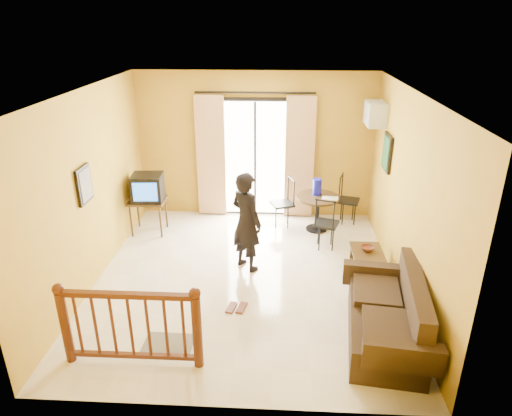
# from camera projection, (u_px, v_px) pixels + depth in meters

# --- Properties ---
(ground) EXTENTS (5.00, 5.00, 0.00)m
(ground) POSITION_uv_depth(u_px,v_px,m) (246.00, 278.00, 6.97)
(ground) COLOR beige
(ground) RESTS_ON ground
(room_shell) EXTENTS (5.00, 5.00, 5.00)m
(room_shell) POSITION_uv_depth(u_px,v_px,m) (245.00, 172.00, 6.31)
(room_shell) COLOR white
(room_shell) RESTS_ON ground
(balcony_door) EXTENTS (2.25, 0.14, 2.46)m
(balcony_door) POSITION_uv_depth(u_px,v_px,m) (255.00, 158.00, 8.75)
(balcony_door) COLOR black
(balcony_door) RESTS_ON ground
(tv_table) EXTENTS (0.64, 0.54, 0.64)m
(tv_table) POSITION_uv_depth(u_px,v_px,m) (148.00, 204.00, 8.26)
(tv_table) COLOR black
(tv_table) RESTS_ON ground
(television) EXTENTS (0.56, 0.52, 0.47)m
(television) POSITION_uv_depth(u_px,v_px,m) (148.00, 187.00, 8.13)
(television) COLOR black
(television) RESTS_ON tv_table
(picture_left) EXTENTS (0.05, 0.42, 0.52)m
(picture_left) POSITION_uv_depth(u_px,v_px,m) (84.00, 185.00, 6.30)
(picture_left) COLOR black
(picture_left) RESTS_ON room_shell
(dining_table) EXTENTS (0.80, 0.80, 0.66)m
(dining_table) POSITION_uv_depth(u_px,v_px,m) (318.00, 204.00, 8.36)
(dining_table) COLOR black
(dining_table) RESTS_ON ground
(water_jug) EXTENTS (0.16, 0.16, 0.30)m
(water_jug) POSITION_uv_depth(u_px,v_px,m) (317.00, 187.00, 8.34)
(water_jug) COLOR #1314B3
(water_jug) RESTS_ON dining_table
(serving_tray) EXTENTS (0.30, 0.22, 0.02)m
(serving_tray) POSITION_uv_depth(u_px,v_px,m) (330.00, 198.00, 8.19)
(serving_tray) COLOR white
(serving_tray) RESTS_ON dining_table
(dining_chairs) EXTENTS (1.78, 1.57, 0.95)m
(dining_chairs) POSITION_uv_depth(u_px,v_px,m) (318.00, 231.00, 8.49)
(dining_chairs) COLOR black
(dining_chairs) RESTS_ON ground
(air_conditioner) EXTENTS (0.31, 0.60, 0.40)m
(air_conditioner) POSITION_uv_depth(u_px,v_px,m) (375.00, 114.00, 7.82)
(air_conditioner) COLOR silver
(air_conditioner) RESTS_ON room_shell
(botanical_print) EXTENTS (0.05, 0.50, 0.60)m
(botanical_print) POSITION_uv_depth(u_px,v_px,m) (387.00, 153.00, 7.41)
(botanical_print) COLOR black
(botanical_print) RESTS_ON room_shell
(coffee_table) EXTENTS (0.47, 0.84, 0.38)m
(coffee_table) POSITION_uv_depth(u_px,v_px,m) (368.00, 262.00, 6.94)
(coffee_table) COLOR black
(coffee_table) RESTS_ON ground
(bowl) EXTENTS (0.22, 0.22, 0.06)m
(bowl) POSITION_uv_depth(u_px,v_px,m) (367.00, 248.00, 7.00)
(bowl) COLOR brown
(bowl) RESTS_ON coffee_table
(sofa) EXTENTS (1.04, 1.90, 0.86)m
(sofa) POSITION_uv_depth(u_px,v_px,m) (390.00, 318.00, 5.53)
(sofa) COLOR #2F2012
(sofa) RESTS_ON ground
(standing_person) EXTENTS (0.68, 0.67, 1.59)m
(standing_person) POSITION_uv_depth(u_px,v_px,m) (246.00, 222.00, 6.98)
(standing_person) COLOR black
(standing_person) RESTS_ON ground
(stair_balustrade) EXTENTS (1.63, 0.13, 1.04)m
(stair_balustrade) POSITION_uv_depth(u_px,v_px,m) (130.00, 322.00, 5.07)
(stair_balustrade) COLOR #471E0F
(stair_balustrade) RESTS_ON ground
(doormat) EXTENTS (0.61, 0.41, 0.02)m
(doormat) POSITION_uv_depth(u_px,v_px,m) (168.00, 344.00, 5.57)
(doormat) COLOR #615B4E
(doormat) RESTS_ON ground
(sandals) EXTENTS (0.29, 0.27, 0.03)m
(sandals) POSITION_uv_depth(u_px,v_px,m) (236.00, 308.00, 6.24)
(sandals) COLOR brown
(sandals) RESTS_ON ground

